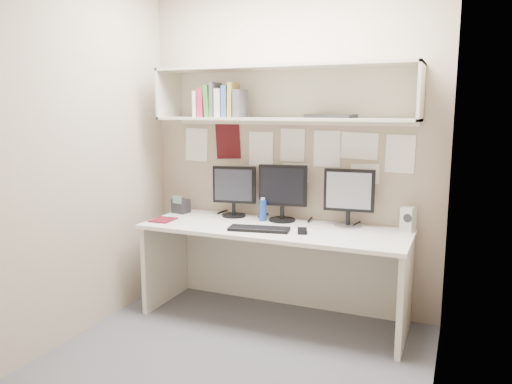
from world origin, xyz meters
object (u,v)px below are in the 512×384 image
at_px(desk, 274,273).
at_px(desk_phone, 181,206).
at_px(monitor_center, 283,190).
at_px(speaker, 408,219).
at_px(monitor_right, 349,195).
at_px(maroon_notebook, 163,220).
at_px(monitor_left, 234,189).
at_px(keyboard, 259,229).

bearing_deg(desk, desk_phone, 169.70).
relative_size(monitor_center, speaker, 2.47).
xyz_separation_m(monitor_right, speaker, (0.43, 0.02, -0.15)).
bearing_deg(monitor_right, maroon_notebook, -171.30).
distance_m(monitor_center, maroon_notebook, 0.98).
distance_m(maroon_notebook, desk_phone, 0.32).
bearing_deg(maroon_notebook, speaker, 10.29).
xyz_separation_m(monitor_left, speaker, (1.38, 0.02, -0.14)).
height_order(keyboard, speaker, speaker).
height_order(monitor_right, desk_phone, monitor_right).
bearing_deg(desk, monitor_left, 153.34).
distance_m(keyboard, desk_phone, 0.91).
relative_size(monitor_right, keyboard, 0.99).
relative_size(keyboard, speaker, 2.46).
distance_m(monitor_center, monitor_right, 0.52).
bearing_deg(monitor_left, keyboard, -55.25).
relative_size(keyboard, maroon_notebook, 2.24).
relative_size(speaker, desk_phone, 1.16).
bearing_deg(keyboard, maroon_notebook, 169.37).
bearing_deg(desk, maroon_notebook, -170.61).
distance_m(monitor_right, speaker, 0.46).
bearing_deg(monitor_right, keyboard, -153.11).
relative_size(desk, monitor_right, 4.59).
relative_size(desk, desk_phone, 12.91).
xyz_separation_m(desk, monitor_left, (-0.44, 0.22, 0.59)).
bearing_deg(desk, keyboard, -112.61).
height_order(desk, speaker, speaker).
height_order(monitor_center, desk_phone, monitor_center).
bearing_deg(desk_phone, maroon_notebook, -72.17).
height_order(monitor_left, maroon_notebook, monitor_left).
relative_size(monitor_left, monitor_right, 0.95).
xyz_separation_m(desk, desk_phone, (-0.91, 0.17, 0.42)).
height_order(desk, keyboard, keyboard).
height_order(monitor_right, maroon_notebook, monitor_right).
bearing_deg(speaker, monitor_right, -160.37).
bearing_deg(desk_phone, monitor_center, 16.58).
bearing_deg(speaker, desk_phone, -160.88).
xyz_separation_m(desk, monitor_center, (-0.01, 0.22, 0.61)).
relative_size(desk, maroon_notebook, 10.14).
distance_m(monitor_right, keyboard, 0.72).
distance_m(speaker, maroon_notebook, 1.87).
xyz_separation_m(keyboard, speaker, (1.00, 0.39, 0.08)).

